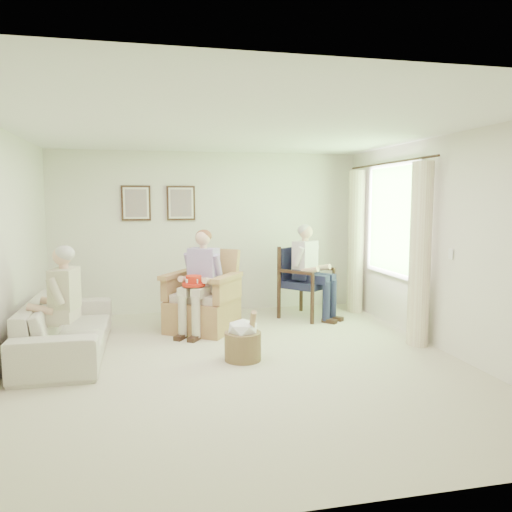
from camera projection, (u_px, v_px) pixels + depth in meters
name	position (u px, v px, depth m)	size (l,w,h in m)	color
floor	(240.00, 363.00, 5.64)	(5.50, 5.50, 0.00)	beige
back_wall	(209.00, 232.00, 8.16)	(5.00, 0.04, 2.60)	silver
front_wall	(328.00, 294.00, 2.82)	(5.00, 0.04, 2.60)	silver
right_wall	(443.00, 244.00, 6.03)	(0.04, 5.50, 2.60)	silver
ceiling	(239.00, 128.00, 5.35)	(5.00, 5.50, 0.02)	white
window	(393.00, 217.00, 7.15)	(0.13, 2.50, 1.63)	#2D6B23
curtain_left	(420.00, 255.00, 6.22)	(0.34, 0.34, 2.30)	beige
curtain_right	(356.00, 242.00, 8.12)	(0.34, 0.34, 2.30)	beige
framed_print_left	(136.00, 203.00, 7.83)	(0.45, 0.05, 0.55)	#382114
framed_print_right	(181.00, 203.00, 7.98)	(0.45, 0.05, 0.55)	#382114
wicker_armchair	(202.00, 305.00, 7.02)	(0.88, 0.88, 1.13)	#AB7551
wood_armchair	(305.00, 279.00, 7.86)	(0.70, 0.66, 1.08)	black
sofa	(67.00, 327.00, 5.94)	(0.88, 2.24, 0.66)	beige
person_wicker	(203.00, 274.00, 6.82)	(0.40, 0.62, 1.39)	#C1B89B
person_dark	(308.00, 264.00, 7.65)	(0.40, 0.63, 1.43)	#1B1F3D
person_sofa	(61.00, 298.00, 5.53)	(0.42, 0.63, 1.30)	#C3B39D
red_hat	(194.00, 282.00, 6.65)	(0.31, 0.31, 0.14)	red
hatbox	(243.00, 340.00, 5.70)	(0.55, 0.55, 0.62)	#A07C57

